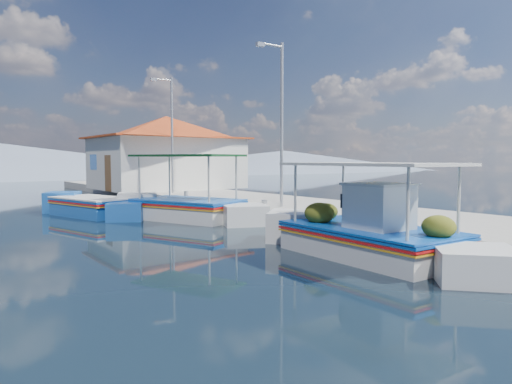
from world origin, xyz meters
TOP-DOWN VIEW (x-y plane):
  - ground at (0.00, 0.00)m, footprint 160.00×160.00m
  - quay at (5.90, 6.00)m, footprint 5.00×44.00m
  - bollards at (3.80, 5.25)m, footprint 0.20×17.20m
  - main_caique at (2.00, -4.26)m, footprint 2.34×7.35m
  - caique_green_canopy at (1.84, 4.21)m, footprint 3.87×6.71m
  - caique_blue_hull at (-0.67, 7.54)m, footprint 2.90×6.08m
  - harbor_building at (6.20, 15.00)m, footprint 10.49×10.49m
  - lamp_post_near at (4.51, 2.00)m, footprint 1.21×0.14m
  - lamp_post_far at (4.51, 11.00)m, footprint 1.21×0.14m
  - mountain_ridge at (6.54, 56.00)m, footprint 171.40×96.00m

SIDE VIEW (x-z plane):
  - ground at x=0.00m, z-range 0.00..0.00m
  - quay at x=5.90m, z-range 0.00..0.50m
  - caique_blue_hull at x=-0.67m, z-range -0.26..0.86m
  - caique_green_canopy at x=1.84m, z-range -0.95..1.76m
  - main_caique at x=2.00m, z-range -0.74..1.68m
  - bollards at x=3.80m, z-range 0.50..0.80m
  - mountain_ridge at x=6.54m, z-range -0.71..4.79m
  - harbor_building at x=6.20m, z-range 0.58..4.98m
  - lamp_post_near at x=4.51m, z-range 0.85..6.85m
  - lamp_post_far at x=4.51m, z-range 0.85..6.85m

